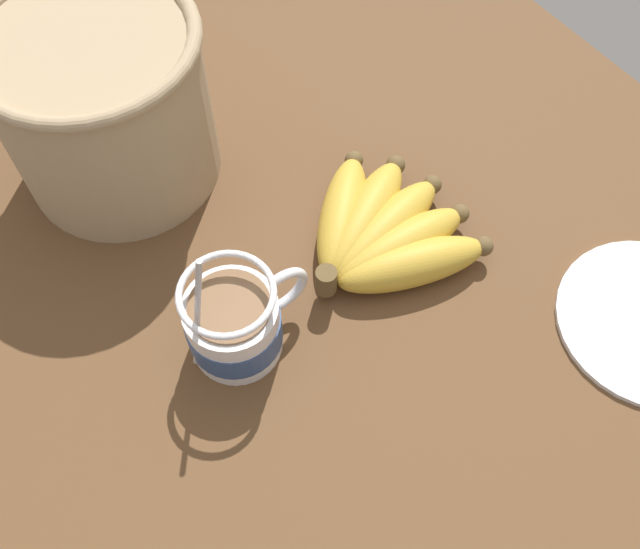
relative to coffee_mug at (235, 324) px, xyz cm
name	(u,v)px	position (x,y,z in cm)	size (l,w,h in cm)	color
table	(307,317)	(7.13, -0.60, -5.78)	(95.77, 95.77, 3.63)	brown
coffee_mug	(235,324)	(0.00, 0.00, 0.00)	(12.19, 8.42, 15.92)	silver
banana_bunch	(381,234)	(16.96, 0.93, -1.79)	(17.44, 19.19, 4.44)	brown
woven_basket	(105,104)	(1.28, 24.58, 5.18)	(20.93, 20.93, 17.60)	tan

